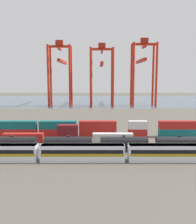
# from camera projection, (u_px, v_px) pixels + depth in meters

# --- Properties ---
(ground_plane) EXTENTS (420.00, 420.00, 0.00)m
(ground_plane) POSITION_uv_depth(u_px,v_px,m) (77.00, 120.00, 116.45)
(ground_plane) COLOR #5B564C
(harbour_water) EXTENTS (400.00, 110.00, 0.01)m
(harbour_water) POSITION_uv_depth(u_px,v_px,m) (87.00, 101.00, 213.49)
(harbour_water) COLOR #475B6B
(harbour_water) RESTS_ON ground_plane
(passenger_train) EXTENTS (59.57, 3.14, 3.90)m
(passenger_train) POSITION_uv_depth(u_px,v_px,m) (84.00, 152.00, 58.53)
(passenger_train) COLOR silver
(passenger_train) RESTS_ON ground_plane
(freight_tank_row) EXTENTS (56.13, 2.76, 4.22)m
(freight_tank_row) POSITION_uv_depth(u_px,v_px,m) (97.00, 144.00, 66.51)
(freight_tank_row) COLOR #232326
(freight_tank_row) RESTS_ON ground_plane
(shipping_container_2) EXTENTS (12.10, 2.44, 2.60)m
(shipping_container_2) POSITION_uv_depth(u_px,v_px,m) (24.00, 137.00, 76.36)
(shipping_container_2) COLOR #AD211C
(shipping_container_2) RESTS_ON ground_plane
(shipping_container_3) EXTENTS (6.04, 2.44, 2.60)m
(shipping_container_3) POSITION_uv_depth(u_px,v_px,m) (69.00, 138.00, 76.30)
(shipping_container_3) COLOR maroon
(shipping_container_3) RESTS_ON ground_plane
(shipping_container_4) EXTENTS (6.04, 2.44, 2.60)m
(shipping_container_4) POSITION_uv_depth(u_px,v_px,m) (69.00, 129.00, 75.95)
(shipping_container_4) COLOR maroon
(shipping_container_4) RESTS_ON shipping_container_3
(shipping_container_5) EXTENTS (12.10, 2.44, 2.60)m
(shipping_container_5) POSITION_uv_depth(u_px,v_px,m) (114.00, 138.00, 76.25)
(shipping_container_5) COLOR silver
(shipping_container_5) RESTS_ON ground_plane
(shipping_container_7) EXTENTS (12.10, 2.44, 2.60)m
(shipping_container_7) POSITION_uv_depth(u_px,v_px,m) (19.00, 133.00, 83.17)
(shipping_container_7) COLOR #AD211C
(shipping_container_7) RESTS_ON ground_plane
(shipping_container_8) EXTENTS (12.10, 2.44, 2.60)m
(shipping_container_8) POSITION_uv_depth(u_px,v_px,m) (19.00, 125.00, 82.82)
(shipping_container_8) COLOR #146066
(shipping_container_8) RESTS_ON shipping_container_7
(shipping_container_9) EXTENTS (12.10, 2.44, 2.60)m
(shipping_container_9) POSITION_uv_depth(u_px,v_px,m) (59.00, 133.00, 83.11)
(shipping_container_9) COLOR #AD211C
(shipping_container_9) RESTS_ON ground_plane
(shipping_container_10) EXTENTS (12.10, 2.44, 2.60)m
(shipping_container_10) POSITION_uv_depth(u_px,v_px,m) (59.00, 125.00, 82.76)
(shipping_container_10) COLOR #146066
(shipping_container_10) RESTS_ON shipping_container_9
(shipping_container_11) EXTENTS (12.10, 2.44, 2.60)m
(shipping_container_11) POSITION_uv_depth(u_px,v_px,m) (99.00, 133.00, 83.06)
(shipping_container_11) COLOR #AD211C
(shipping_container_11) RESTS_ON ground_plane
(shipping_container_12) EXTENTS (12.10, 2.44, 2.60)m
(shipping_container_12) POSITION_uv_depth(u_px,v_px,m) (99.00, 125.00, 82.71)
(shipping_container_12) COLOR #AD211C
(shipping_container_12) RESTS_ON shipping_container_11
(shipping_container_13) EXTENTS (6.04, 2.44, 2.60)m
(shipping_container_13) POSITION_uv_depth(u_px,v_px,m) (139.00, 133.00, 83.01)
(shipping_container_13) COLOR #AD211C
(shipping_container_13) RESTS_ON ground_plane
(shipping_container_14) EXTENTS (6.04, 2.44, 2.60)m
(shipping_container_14) POSITION_uv_depth(u_px,v_px,m) (139.00, 125.00, 82.66)
(shipping_container_14) COLOR silver
(shipping_container_14) RESTS_ON shipping_container_13
(shipping_container_15) EXTENTS (12.10, 2.44, 2.60)m
(shipping_container_15) POSITION_uv_depth(u_px,v_px,m) (178.00, 133.00, 82.96)
(shipping_container_15) COLOR #146066
(shipping_container_15) RESTS_ON ground_plane
(shipping_container_16) EXTENTS (12.10, 2.44, 2.60)m
(shipping_container_16) POSITION_uv_depth(u_px,v_px,m) (179.00, 125.00, 82.61)
(shipping_container_16) COLOR #AD211C
(shipping_container_16) RESTS_ON shipping_container_15
(gantry_crane_west) EXTENTS (15.92, 39.68, 43.91)m
(gantry_crane_west) POSITION_uv_depth(u_px,v_px,m) (62.00, 67.00, 175.30)
(gantry_crane_west) COLOR red
(gantry_crane_west) RESTS_ON ground_plane
(gantry_crane_central) EXTENTS (16.20, 41.19, 42.12)m
(gantry_crane_central) POSITION_uv_depth(u_px,v_px,m) (103.00, 68.00, 175.55)
(gantry_crane_central) COLOR red
(gantry_crane_central) RESTS_ON ground_plane
(gantry_crane_east) EXTENTS (16.81, 37.04, 45.38)m
(gantry_crane_east) POSITION_uv_depth(u_px,v_px,m) (144.00, 66.00, 174.44)
(gantry_crane_east) COLOR red
(gantry_crane_east) RESTS_ON ground_plane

